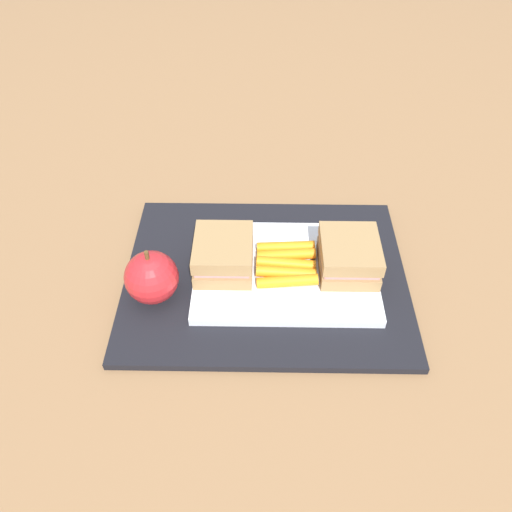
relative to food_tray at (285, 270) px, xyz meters
The scene contains 7 objects.
ground_plane 0.03m from the food_tray, ahead, with size 2.40×2.40×0.00m, color olive.
lunchbag_mat 0.03m from the food_tray, ahead, with size 0.36×0.28×0.01m, color black.
food_tray is the anchor object (origin of this frame).
sandwich_half_left 0.08m from the food_tray, behind, with size 0.07×0.08×0.04m.
sandwich_half_right 0.08m from the food_tray, ahead, with size 0.07×0.08×0.04m.
carrot_sticks_bundle 0.01m from the food_tray, 169.49° to the right, with size 0.08×0.07×0.02m.
apple 0.17m from the food_tray, 13.35° to the left, with size 0.07×0.07×0.08m.
Camera 1 is at (0.01, 0.44, 0.49)m, focal length 35.54 mm.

